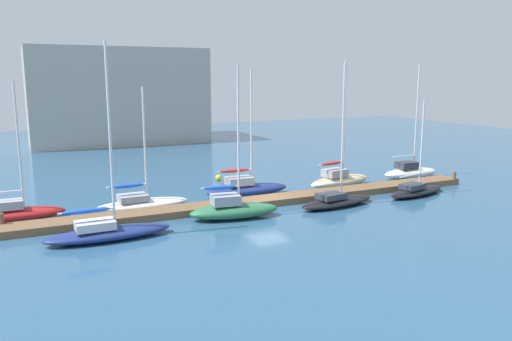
{
  "coord_description": "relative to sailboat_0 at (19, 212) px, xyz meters",
  "views": [
    {
      "loc": [
        -15.22,
        -30.06,
        8.6
      ],
      "look_at": [
        0.0,
        2.0,
        2.0
      ],
      "focal_mm": 35.36,
      "sensor_mm": 36.0,
      "label": 1
    }
  ],
  "objects": [
    {
      "name": "ground_plane",
      "position": [
        15.57,
        -2.77,
        -0.55
      ],
      "size": [
        120.0,
        120.0,
        0.0
      ],
      "primitive_type": "plane",
      "color": "#2D567A"
    },
    {
      "name": "dock_pier",
      "position": [
        15.57,
        -2.77,
        -0.33
      ],
      "size": [
        33.71,
        1.92,
        0.45
      ],
      "primitive_type": "cube",
      "color": "brown",
      "rests_on": "ground_plane"
    },
    {
      "name": "dock_piling_near_end",
      "position": [
        -0.89,
        -1.96,
        -0.02
      ],
      "size": [
        0.28,
        0.28,
        1.06
      ],
      "primitive_type": "cylinder",
      "color": "brown",
      "rests_on": "ground_plane"
    },
    {
      "name": "dock_piling_far_end",
      "position": [
        32.02,
        -3.58,
        -0.02
      ],
      "size": [
        0.28,
        0.28,
        1.06
      ],
      "primitive_type": "cylinder",
      "color": "brown",
      "rests_on": "ground_plane"
    },
    {
      "name": "sailboat_0",
      "position": [
        0.0,
        0.0,
        0.0
      ],
      "size": [
        5.28,
        1.71,
        8.43
      ],
      "rotation": [
        0.0,
        0.0,
        -0.01
      ],
      "color": "#B21E1E",
      "rests_on": "ground_plane"
    },
    {
      "name": "sailboat_1",
      "position": [
        4.22,
        -6.02,
        -0.01
      ],
      "size": [
        6.74,
        1.97,
        10.47
      ],
      "rotation": [
        0.0,
        0.0,
        0.01
      ],
      "color": "navy",
      "rests_on": "ground_plane"
    },
    {
      "name": "sailboat_2",
      "position": [
        7.34,
        -0.38,
        -0.09
      ],
      "size": [
        6.19,
        2.2,
        8.0
      ],
      "rotation": [
        0.0,
        0.0,
        0.02
      ],
      "color": "white",
      "rests_on": "ground_plane"
    },
    {
      "name": "sailboat_3",
      "position": [
        11.95,
        -5.1,
        0.1
      ],
      "size": [
        5.78,
        2.57,
        9.28
      ],
      "rotation": [
        0.0,
        0.0,
        -0.13
      ],
      "color": "#2D7047",
      "rests_on": "ground_plane"
    },
    {
      "name": "sailboat_4",
      "position": [
        15.17,
        0.04,
        0.06
      ],
      "size": [
        6.36,
        2.13,
        9.22
      ],
      "rotation": [
        0.0,
        0.0,
        -0.04
      ],
      "color": "navy",
      "rests_on": "ground_plane"
    },
    {
      "name": "sailboat_5",
      "position": [
        19.41,
        -5.37,
        -0.09
      ],
      "size": [
        6.13,
        2.57,
        9.57
      ],
      "rotation": [
        0.0,
        0.0,
        0.14
      ],
      "color": "black",
      "rests_on": "ground_plane"
    },
    {
      "name": "sailboat_6",
      "position": [
        23.09,
        -0.32,
        0.09
      ],
      "size": [
        6.25,
        2.91,
        9.88
      ],
      "rotation": [
        0.0,
        0.0,
        0.18
      ],
      "color": "beige",
      "rests_on": "ground_plane"
    },
    {
      "name": "sailboat_7",
      "position": [
        26.55,
        -5.2,
        -0.15
      ],
      "size": [
        5.94,
        2.93,
        6.94
      ],
      "rotation": [
        0.0,
        0.0,
        0.22
      ],
      "color": "black",
      "rests_on": "ground_plane"
    },
    {
      "name": "sailboat_8",
      "position": [
        30.74,
        0.05,
        0.05
      ],
      "size": [
        5.5,
        1.83,
        9.65
      ],
      "rotation": [
        0.0,
        0.0,
        -0.01
      ],
      "color": "white",
      "rests_on": "ground_plane"
    },
    {
      "name": "mooring_buoy_yellow",
      "position": [
        15.33,
        6.09,
        -0.3
      ],
      "size": [
        0.51,
        0.51,
        0.51
      ],
      "primitive_type": "sphere",
      "color": "yellow",
      "rests_on": "ground_plane"
    },
    {
      "name": "mooring_buoy_red",
      "position": [
        15.22,
        4.14,
        -0.3
      ],
      "size": [
        0.51,
        0.51,
        0.51
      ],
      "primitive_type": "sphere",
      "color": "red",
      "rests_on": "ground_plane"
    },
    {
      "name": "harbor_building_distant",
      "position": [
        12.58,
        36.83,
        5.57
      ],
      "size": [
        22.09,
        13.63,
        12.25
      ],
      "primitive_type": "cube",
      "color": "#ADA89E",
      "rests_on": "ground_plane"
    }
  ]
}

